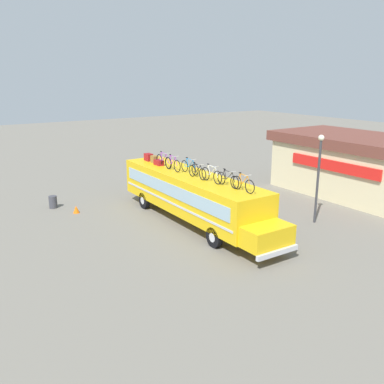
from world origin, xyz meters
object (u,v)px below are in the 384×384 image
Objects in this scene: rooftop_bicycle_7 at (243,184)px; traffic_cone at (76,209)px; rooftop_bicycle_1 at (164,161)px; rooftop_bicycle_2 at (173,164)px; rooftop_bicycle_3 at (190,167)px; rooftop_bicycle_5 at (211,175)px; bus at (193,194)px; luggage_bag_3 at (159,163)px; rooftop_bicycle_6 at (228,179)px; luggage_bag_1 at (149,157)px; trash_bin at (53,202)px; street_lamp at (319,170)px; rooftop_bicycle_4 at (197,172)px; luggage_bag_2 at (154,159)px.

traffic_cone is at bearing -151.46° from rooftop_bicycle_7.
rooftop_bicycle_1 is 1.21m from rooftop_bicycle_2.
rooftop_bicycle_5 is at bearing -3.58° from rooftop_bicycle_3.
traffic_cone is (-5.41, -5.16, -1.48)m from bus.
rooftop_bicycle_2 reaches higher than luggage_bag_3.
rooftop_bicycle_3 is (1.20, 0.41, -0.01)m from rooftop_bicycle_2.
rooftop_bicycle_6 is (3.12, 0.07, 1.49)m from bus.
luggage_bag_3 is 3.06m from rooftop_bicycle_3.
rooftop_bicycle_7 is at bearing 1.76° from luggage_bag_1.
rooftop_bicycle_2 is at bearing 45.24° from trash_bin.
traffic_cone is (-5.03, -5.19, -2.98)m from rooftop_bicycle_3.
bus is 2.47m from rooftop_bicycle_5.
rooftop_bicycle_2 is at bearing -160.97° from rooftop_bicycle_3.
bus is 2.56× the size of street_lamp.
rooftop_bicycle_1 is (0.63, -0.01, 0.23)m from luggage_bag_3.
rooftop_bicycle_6 is 2.18× the size of trash_bin.
rooftop_bicycle_2 reaches higher than trash_bin.
rooftop_bicycle_1 reaches higher than luggage_bag_1.
trash_bin is (-11.50, -6.17, -2.81)m from rooftop_bicycle_7.
rooftop_bicycle_2 is at bearing -175.27° from rooftop_bicycle_7.
rooftop_bicycle_1 is 9.19m from street_lamp.
rooftop_bicycle_5 reaches higher than traffic_cone.
rooftop_bicycle_4 reaches higher than luggage_bag_1.
rooftop_bicycle_3 reaches higher than traffic_cone.
rooftop_bicycle_7 is at bearing 3.38° from rooftop_bicycle_1.
rooftop_bicycle_6 is (2.31, 0.31, 0.01)m from rooftop_bicycle_4.
rooftop_bicycle_5 reaches higher than rooftop_bicycle_7.
bus is at bearing 40.03° from trash_bin.
luggage_bag_3 is 0.43× the size of rooftop_bicycle_7.
rooftop_bicycle_6 is at bearing 0.48° from rooftop_bicycle_3.
luggage_bag_2 is 7.37m from rooftop_bicycle_6.
street_lamp reaches higher than bus.
rooftop_bicycle_2 is 0.96× the size of rooftop_bicycle_5.
rooftop_bicycle_1 is at bearing 176.85° from rooftop_bicycle_2.
rooftop_bicycle_2 is 1.27m from rooftop_bicycle_3.
rooftop_bicycle_4 is at bearing 35.96° from trash_bin.
rooftop_bicycle_6 reaches higher than traffic_cone.
luggage_bag_3 is at bearing 179.54° from rooftop_bicycle_1.
rooftop_bicycle_4 is at bearing 1.10° from rooftop_bicycle_1.
luggage_bag_3 is 5.37m from rooftop_bicycle_5.
rooftop_bicycle_3 is 3.80× the size of traffic_cone.
rooftop_bicycle_2 is 6.82m from traffic_cone.
rooftop_bicycle_2 is at bearing -131.56° from street_lamp.
luggage_bag_2 is (0.79, 0.01, -0.01)m from luggage_bag_1.
luggage_bag_2 is at bearing 0.76° from luggage_bag_1.
rooftop_bicycle_3 is at bearing -179.14° from rooftop_bicycle_7.
luggage_bag_2 is 0.59× the size of trash_bin.
luggage_bag_1 is 10.88m from street_lamp.
luggage_bag_3 is 0.39× the size of rooftop_bicycle_1.
bus is 7.28× the size of rooftop_bicycle_1.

